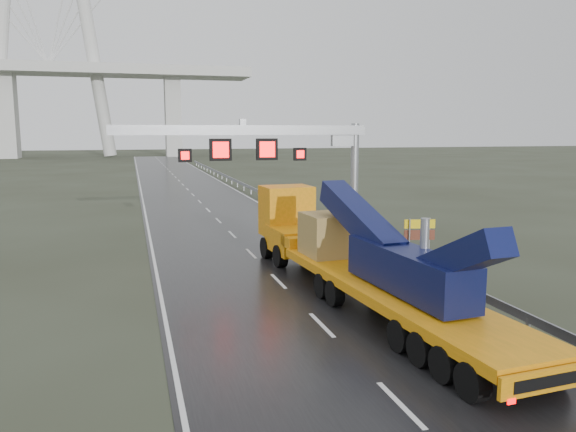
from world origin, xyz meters
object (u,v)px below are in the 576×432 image
object	(u,v)px
striped_barrier	(329,228)
heavy_haul_truck	(342,248)
sign_gantry	(278,151)
exit_sign_pair	(419,234)

from	to	relation	value
striped_barrier	heavy_haul_truck	bearing A→B (deg)	-123.34
sign_gantry	heavy_haul_truck	world-z (taller)	sign_gantry
sign_gantry	exit_sign_pair	distance (m)	10.05
exit_sign_pair	heavy_haul_truck	bearing A→B (deg)	-145.34
heavy_haul_truck	exit_sign_pair	size ratio (longest dim) A/B	7.68
striped_barrier	sign_gantry	bearing A→B (deg)	-168.96
sign_gantry	exit_sign_pair	world-z (taller)	sign_gantry
sign_gantry	striped_barrier	size ratio (longest dim) A/B	14.92
sign_gantry	exit_sign_pair	bearing A→B (deg)	-57.52
heavy_haul_truck	sign_gantry	bearing A→B (deg)	86.94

